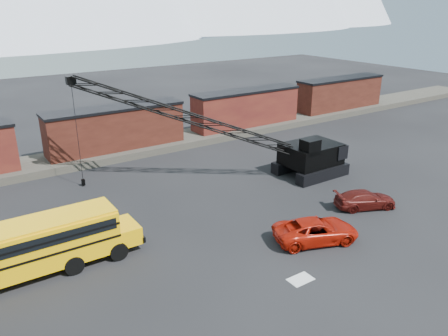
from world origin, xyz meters
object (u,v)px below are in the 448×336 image
Objects in this scene: crawler_crane at (193,119)px; school_bus at (31,247)px; maroon_suv at (365,199)px; red_pickup at (316,230)px.

school_bus is at bearing -154.24° from crawler_crane.
maroon_suv is at bearing -55.19° from crawler_crane.
maroon_suv is (6.56, 1.48, -0.09)m from red_pickup.
school_bus reaches higher than maroon_suv.
red_pickup is at bearing -83.76° from crawler_crane.
maroon_suv is at bearing -56.90° from red_pickup.
school_bus is 0.56× the size of crawler_crane.
school_bus is 16.86m from red_pickup.
crawler_crane is (14.28, 6.89, 3.71)m from school_bus.
crawler_crane is (-1.42, 12.96, 4.75)m from red_pickup.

